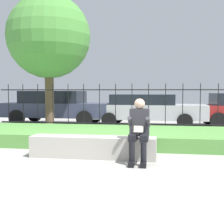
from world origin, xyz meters
TOP-DOWN VIEW (x-y plane):
  - ground_plane at (0.00, 0.00)m, footprint 60.00×60.00m
  - stone_bench at (0.12, 0.00)m, footprint 2.64×0.46m
  - person_seated_reader at (1.11, -0.26)m, footprint 0.42×0.73m
  - grass_berm at (0.00, 2.04)m, footprint 10.16×2.69m
  - iron_fence at (-0.00, 3.89)m, footprint 8.16×0.03m
  - car_parked_center at (0.90, 6.31)m, footprint 4.67×1.96m
  - car_parked_left at (-2.97, 6.44)m, footprint 4.66×1.99m
  - tree_behind_fence at (-2.57, 4.61)m, footprint 3.03×3.03m

SIDE VIEW (x-z plane):
  - ground_plane at x=0.00m, z-range 0.00..0.00m
  - grass_berm at x=0.00m, z-range 0.00..0.34m
  - stone_bench at x=0.12m, z-range -0.03..0.42m
  - person_seated_reader at x=1.11m, z-range 0.06..1.30m
  - car_parked_center at x=0.90m, z-range 0.05..1.32m
  - car_parked_left at x=-2.97m, z-range 0.05..1.46m
  - iron_fence at x=0.00m, z-range 0.04..1.68m
  - tree_behind_fence at x=-2.57m, z-range 0.92..5.81m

